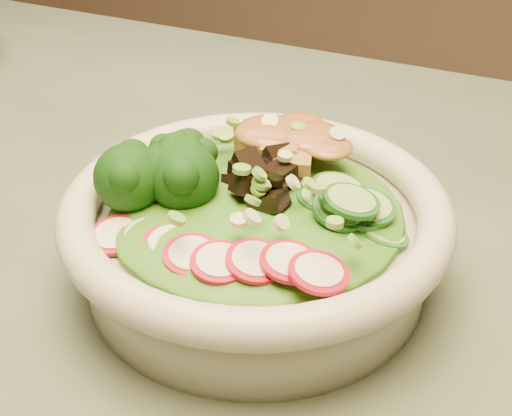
% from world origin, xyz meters
% --- Properties ---
extents(dining_table, '(1.20, 0.80, 0.75)m').
position_xyz_m(dining_table, '(0.00, 0.00, 0.64)').
color(dining_table, black).
rests_on(dining_table, ground).
extents(salad_bowl, '(0.24, 0.24, 0.06)m').
position_xyz_m(salad_bowl, '(0.17, 0.00, 0.78)').
color(salad_bowl, beige).
rests_on(salad_bowl, dining_table).
extents(lettuce_bed, '(0.18, 0.18, 0.02)m').
position_xyz_m(lettuce_bed, '(0.17, 0.00, 0.80)').
color(lettuce_bed, '#1C5812').
rests_on(lettuce_bed, salad_bowl).
extents(broccoli_florets, '(0.09, 0.08, 0.04)m').
position_xyz_m(broccoli_florets, '(0.11, -0.01, 0.82)').
color(broccoli_florets, black).
rests_on(broccoli_florets, salad_bowl).
extents(radish_slices, '(0.10, 0.07, 0.02)m').
position_xyz_m(radish_slices, '(0.17, -0.06, 0.81)').
color(radish_slices, '#A30C23').
rests_on(radish_slices, salad_bowl).
extents(cucumber_slices, '(0.08, 0.08, 0.03)m').
position_xyz_m(cucumber_slices, '(0.22, 0.01, 0.81)').
color(cucumber_slices, '#9ABE69').
rests_on(cucumber_slices, salad_bowl).
extents(mushroom_heap, '(0.08, 0.08, 0.04)m').
position_xyz_m(mushroom_heap, '(0.16, 0.01, 0.82)').
color(mushroom_heap, black).
rests_on(mushroom_heap, salad_bowl).
extents(tofu_cubes, '(0.09, 0.08, 0.03)m').
position_xyz_m(tofu_cubes, '(0.16, 0.06, 0.81)').
color(tofu_cubes, olive).
rests_on(tofu_cubes, salad_bowl).
extents(peanut_sauce, '(0.06, 0.05, 0.01)m').
position_xyz_m(peanut_sauce, '(0.16, 0.06, 0.83)').
color(peanut_sauce, brown).
rests_on(peanut_sauce, tofu_cubes).
extents(scallion_garnish, '(0.17, 0.17, 0.02)m').
position_xyz_m(scallion_garnish, '(0.17, 0.00, 0.82)').
color(scallion_garnish, '#68A138').
rests_on(scallion_garnish, salad_bowl).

